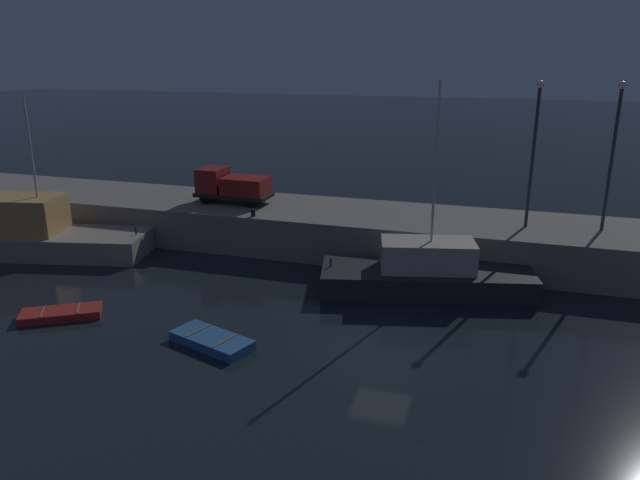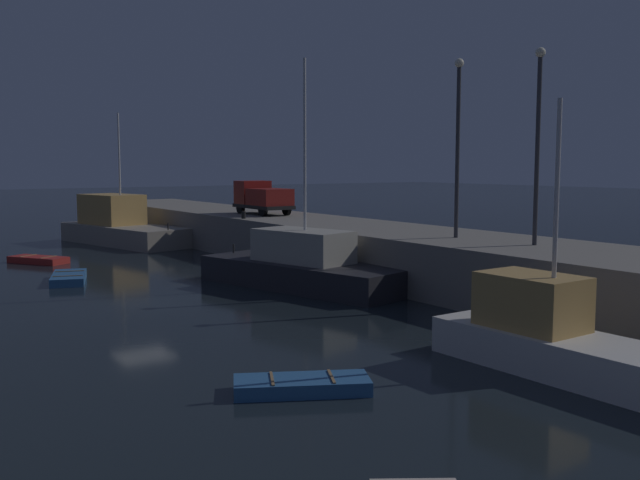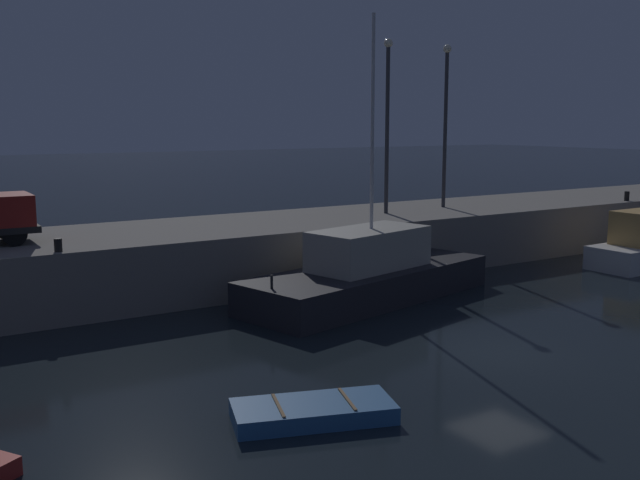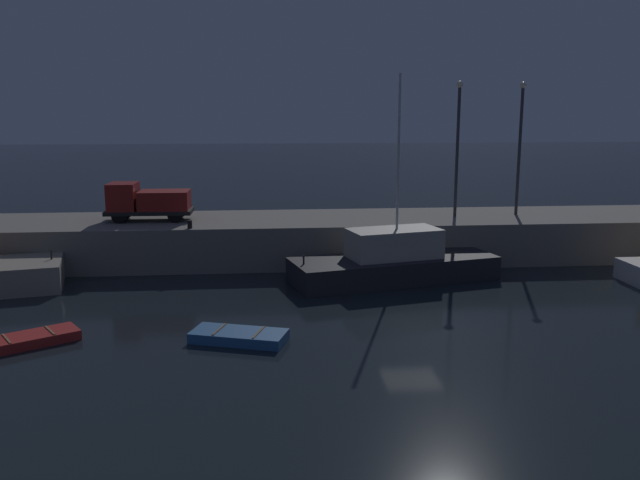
{
  "view_description": "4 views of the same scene",
  "coord_description": "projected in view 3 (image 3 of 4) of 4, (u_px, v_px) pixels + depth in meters",
  "views": [
    {
      "loc": [
        4.47,
        -23.35,
        12.74
      ],
      "look_at": [
        -5.0,
        6.87,
        2.82
      ],
      "focal_mm": 33.8,
      "sensor_mm": 36.0,
      "label": 1
    },
    {
      "loc": [
        30.8,
        -11.18,
        6.2
      ],
      "look_at": [
        -0.85,
        10.26,
        2.15
      ],
      "focal_mm": 40.11,
      "sensor_mm": 36.0,
      "label": 2
    },
    {
      "loc": [
        -16.53,
        -15.79,
        7.19
      ],
      "look_at": [
        -1.87,
        7.62,
        2.76
      ],
      "focal_mm": 41.34,
      "sensor_mm": 36.0,
      "label": 3
    },
    {
      "loc": [
        -6.62,
        -27.74,
        9.51
      ],
      "look_at": [
        -3.25,
        9.62,
        2.08
      ],
      "focal_mm": 37.29,
      "sensor_mm": 36.0,
      "label": 4
    }
  ],
  "objects": [
    {
      "name": "lamp_post_west",
      "position": [
        387.0,
        113.0,
        36.36
      ],
      "size": [
        0.44,
        0.44,
        8.56
      ],
      "color": "#38383D",
      "rests_on": "pier_quay"
    },
    {
      "name": "ground_plane",
      "position": [
        500.0,
        355.0,
        23.01
      ],
      "size": [
        320.0,
        320.0,
        0.0
      ],
      "primitive_type": "plane",
      "color": "black"
    },
    {
      "name": "bollard_central",
      "position": [
        627.0,
        196.0,
        42.9
      ],
      "size": [
        0.28,
        0.28,
        0.55
      ],
      "primitive_type": "cylinder",
      "color": "black",
      "rests_on": "pier_quay"
    },
    {
      "name": "pier_quay",
      "position": [
        281.0,
        248.0,
        34.58
      ],
      "size": [
        78.48,
        7.31,
        2.65
      ],
      "color": "gray",
      "rests_on": "ground"
    },
    {
      "name": "bollard_west",
      "position": [
        58.0,
        245.0,
        26.04
      ],
      "size": [
        0.28,
        0.28,
        0.48
      ],
      "primitive_type": "cylinder",
      "color": "black",
      "rests_on": "pier_quay"
    },
    {
      "name": "lamp_post_east",
      "position": [
        446.0,
        114.0,
        39.07
      ],
      "size": [
        0.44,
        0.44,
        8.56
      ],
      "color": "#38383D",
      "rests_on": "pier_quay"
    },
    {
      "name": "dinghy_orange_near",
      "position": [
        313.0,
        411.0,
        17.95
      ],
      "size": [
        4.24,
        2.8,
        0.47
      ],
      "color": "#2D6099",
      "rests_on": "ground"
    },
    {
      "name": "fishing_trawler_red",
      "position": [
        368.0,
        274.0,
        30.04
      ],
      "size": [
        12.11,
        6.47,
        11.38
      ],
      "color": "#232328",
      "rests_on": "ground"
    }
  ]
}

